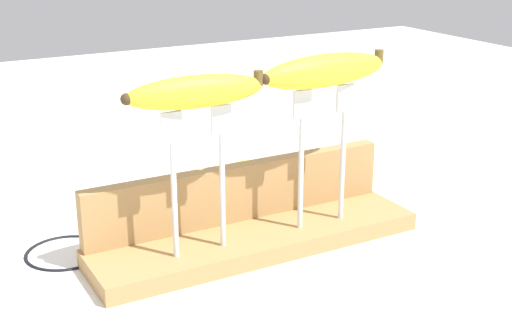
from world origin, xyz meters
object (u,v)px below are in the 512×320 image
at_px(fork_stand_right, 323,144).
at_px(banana_chunk_near, 236,174).
at_px(wire_coil, 66,251).
at_px(banana_raised_left, 196,92).
at_px(fork_stand_left, 198,168).
at_px(banana_raised_right, 325,71).
at_px(fork_fallen_near, 112,185).

relative_size(fork_stand_right, banana_chunk_near, 3.30).
bearing_deg(fork_stand_right, banana_chunk_near, 91.10).
bearing_deg(wire_coil, banana_raised_left, -41.88).
relative_size(fork_stand_left, banana_raised_right, 0.93).
distance_m(fork_stand_left, banana_raised_right, 0.21).
height_order(fork_stand_left, banana_raised_right, banana_raised_right).
distance_m(fork_stand_right, banana_raised_right, 0.10).
height_order(fork_fallen_near, banana_chunk_near, banana_chunk_near).
xyz_separation_m(fork_stand_right, fork_fallen_near, (-0.19, 0.33, -0.13)).
relative_size(banana_chunk_near, wire_coil, 0.54).
bearing_deg(fork_stand_right, wire_coil, 158.73).
height_order(banana_raised_left, fork_fallen_near, banana_raised_left).
xyz_separation_m(fork_stand_right, banana_raised_left, (-0.18, 0.00, 0.09)).
bearing_deg(wire_coil, banana_raised_right, -21.27).
distance_m(banana_raised_right, wire_coil, 0.41).
xyz_separation_m(banana_raised_left, fork_fallen_near, (-0.01, 0.33, -0.23)).
bearing_deg(fork_stand_right, banana_raised_left, 180.00).
xyz_separation_m(fork_fallen_near, banana_chunk_near, (0.18, -0.09, 0.02)).
distance_m(banana_raised_left, fork_fallen_near, 0.40).
relative_size(fork_stand_right, wire_coil, 1.77).
bearing_deg(fork_stand_left, fork_stand_right, 0.00).
height_order(banana_raised_left, banana_chunk_near, banana_raised_left).
height_order(fork_stand_left, banana_raised_left, banana_raised_left).
distance_m(fork_stand_right, wire_coil, 0.37).
relative_size(fork_fallen_near, wire_coil, 1.38).
bearing_deg(banana_chunk_near, banana_raised_right, -88.92).
height_order(fork_stand_left, fork_fallen_near, fork_stand_left).
relative_size(fork_stand_right, banana_raised_right, 0.96).
bearing_deg(banana_chunk_near, fork_fallen_near, 153.87).
xyz_separation_m(fork_fallen_near, wire_coil, (-0.13, -0.21, -0.00)).
bearing_deg(fork_stand_left, banana_raised_left, 176.74).
bearing_deg(banana_chunk_near, fork_stand_right, -88.90).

